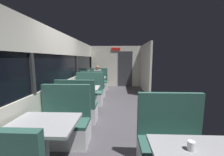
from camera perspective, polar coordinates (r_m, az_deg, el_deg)
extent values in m
cube|color=#423F44|center=(4.17, 0.60, -14.70)|extent=(3.30, 9.20, 0.02)
cube|color=beige|center=(4.30, -19.28, -7.62)|extent=(0.08, 8.40, 0.95)
cube|color=beige|center=(4.17, -20.26, 13.03)|extent=(0.08, 8.40, 0.60)
cube|color=black|center=(4.16, -19.94, 3.74)|extent=(0.03, 8.40, 0.75)
cube|color=#2D2D30|center=(2.90, -29.81, 1.53)|extent=(0.06, 0.08, 0.75)
cube|color=#2D2D30|center=(5.47, -14.12, 4.88)|extent=(0.06, 0.08, 0.75)
cube|color=#2D2D30|center=(8.20, -8.59, 5.98)|extent=(0.06, 0.08, 0.75)
cube|color=beige|center=(8.06, 1.50, 4.79)|extent=(2.90, 0.08, 2.30)
cube|color=#333338|center=(8.03, 5.43, 3.67)|extent=(0.80, 0.04, 2.00)
cube|color=red|center=(8.00, 1.52, 11.71)|extent=(0.50, 0.03, 0.16)
cube|color=beige|center=(6.99, 13.36, 4.09)|extent=(0.08, 2.40, 2.30)
cylinder|color=#9E9EA3|center=(2.38, -25.65, -24.51)|extent=(0.10, 0.10, 0.70)
cube|color=#99999E|center=(2.21, -26.25, -16.32)|extent=(0.90, 0.70, 0.04)
cube|color=silver|center=(2.97, -19.12, -20.68)|extent=(0.95, 0.50, 0.39)
cube|color=#2D564C|center=(2.87, -19.33, -16.72)|extent=(0.95, 0.50, 0.06)
cube|color=#2D564C|center=(2.93, -18.14, -8.74)|extent=(0.95, 0.08, 0.65)
cylinder|color=#9E9EA3|center=(4.36, -11.28, -8.80)|extent=(0.10, 0.10, 0.70)
cube|color=#99999E|center=(4.27, -11.42, -4.04)|extent=(0.90, 0.70, 0.04)
cube|color=silver|center=(3.81, -13.60, -13.85)|extent=(0.95, 0.50, 0.39)
cube|color=#2D564C|center=(3.74, -13.71, -10.64)|extent=(0.95, 0.50, 0.06)
cube|color=#2D564C|center=(3.44, -14.87, -6.12)|extent=(0.95, 0.08, 0.65)
cube|color=silver|center=(5.02, -9.46, -8.35)|extent=(0.95, 0.50, 0.39)
cube|color=#2D564C|center=(4.97, -9.52, -5.85)|extent=(0.95, 0.50, 0.06)
cube|color=#2D564C|center=(5.10, -9.13, -1.41)|extent=(0.95, 0.08, 0.65)
cylinder|color=#9E9EA3|center=(6.56, -6.58, -3.04)|extent=(0.10, 0.10, 0.70)
cube|color=#99999E|center=(6.50, -6.64, 0.16)|extent=(0.90, 0.70, 0.04)
cube|color=silver|center=(5.96, -7.54, -5.71)|extent=(0.95, 0.50, 0.39)
cube|color=#2D564C|center=(5.91, -7.58, -3.59)|extent=(0.95, 0.50, 0.06)
cube|color=#2D564C|center=(5.64, -8.01, -0.49)|extent=(0.95, 0.08, 0.65)
cube|color=silver|center=(7.23, -5.76, -3.25)|extent=(0.95, 0.50, 0.39)
cube|color=#2D564C|center=(7.19, -5.79, -1.49)|extent=(0.95, 0.50, 0.06)
cube|color=#2D564C|center=(7.35, -5.60, 1.51)|extent=(0.95, 0.08, 0.65)
cube|color=#2D564C|center=(2.30, 23.90, -23.54)|extent=(0.95, 0.50, 0.06)
cube|color=#2D564C|center=(2.32, 22.46, -13.40)|extent=(0.95, 0.08, 0.65)
cube|color=#26262D|center=(7.22, -5.76, -3.02)|extent=(0.30, 0.36, 0.45)
cube|color=#99999E|center=(7.09, -5.88, 1.07)|extent=(0.34, 0.22, 0.60)
sphere|color=#8C664C|center=(7.04, -5.95, 4.37)|extent=(0.20, 0.20, 0.20)
cylinder|color=#99999E|center=(6.95, -7.73, 1.06)|extent=(0.07, 0.28, 0.07)
cylinder|color=#99999E|center=(6.89, -4.45, 1.05)|extent=(0.07, 0.28, 0.07)
cylinder|color=white|center=(4.39, -9.15, -2.80)|extent=(0.07, 0.07, 0.09)
cylinder|color=white|center=(1.64, 29.62, -22.92)|extent=(0.07, 0.07, 0.09)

